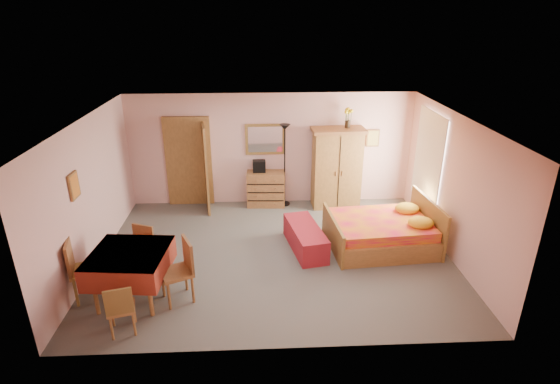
{
  "coord_description": "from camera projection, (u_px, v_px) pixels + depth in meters",
  "views": [
    {
      "loc": [
        -0.26,
        -7.17,
        4.27
      ],
      "look_at": [
        0.1,
        0.3,
        1.15
      ],
      "focal_mm": 28.0,
      "sensor_mm": 36.0,
      "label": 1
    }
  ],
  "objects": [
    {
      "name": "chest_of_drawers",
      "position": [
        266.0,
        189.0,
        10.21
      ],
      "size": [
        0.89,
        0.48,
        0.82
      ],
      "primitive_type": "cube",
      "rotation": [
        0.0,
        0.0,
        -0.05
      ],
      "color": "#9A6134",
      "rests_on": "floor"
    },
    {
      "name": "wardrobe",
      "position": [
        337.0,
        168.0,
        9.99
      ],
      "size": [
        1.21,
        0.67,
        1.86
      ],
      "primitive_type": "cube",
      "rotation": [
        0.0,
        0.0,
        0.05
      ],
      "color": "#A67438",
      "rests_on": "floor"
    },
    {
      "name": "bench",
      "position": [
        305.0,
        238.0,
        8.37
      ],
      "size": [
        0.77,
        1.47,
        0.46
      ],
      "primitive_type": "cube",
      "rotation": [
        0.0,
        0.0,
        0.19
      ],
      "color": "maroon",
      "rests_on": "floor"
    },
    {
      "name": "chair_north",
      "position": [
        139.0,
        253.0,
        7.44
      ],
      "size": [
        0.53,
        0.53,
        0.89
      ],
      "primitive_type": "cube",
      "rotation": [
        0.0,
        0.0,
        2.76
      ],
      "color": "#A07036",
      "rests_on": "floor"
    },
    {
      "name": "wall_right",
      "position": [
        454.0,
        187.0,
        7.91
      ],
      "size": [
        0.1,
        5.0,
        2.6
      ],
      "primitive_type": "cube",
      "color": "#E0A9A2",
      "rests_on": "floor"
    },
    {
      "name": "floor",
      "position": [
        276.0,
        254.0,
        8.27
      ],
      "size": [
        6.5,
        6.5,
        0.0
      ],
      "primitive_type": "plane",
      "color": "slate",
      "rests_on": "ground"
    },
    {
      "name": "floor_lamp",
      "position": [
        285.0,
        166.0,
        10.03
      ],
      "size": [
        0.29,
        0.29,
        1.94
      ],
      "primitive_type": "cube",
      "rotation": [
        0.0,
        0.0,
        0.2
      ],
      "color": "black",
      "rests_on": "floor"
    },
    {
      "name": "picture_back",
      "position": [
        373.0,
        138.0,
        10.05
      ],
      "size": [
        0.3,
        0.04,
        0.4
      ],
      "primitive_type": "cube",
      "color": "#D8BF59",
      "rests_on": "wall_back"
    },
    {
      "name": "wall_front",
      "position": [
        283.0,
        267.0,
        5.46
      ],
      "size": [
        6.5,
        0.1,
        2.6
      ],
      "primitive_type": "cube",
      "color": "#E0A9A2",
      "rests_on": "floor"
    },
    {
      "name": "wall_back",
      "position": [
        271.0,
        150.0,
        10.07
      ],
      "size": [
        6.5,
        0.1,
        2.6
      ],
      "primitive_type": "cube",
      "color": "#E0A9A2",
      "rests_on": "floor"
    },
    {
      "name": "bed",
      "position": [
        381.0,
        224.0,
        8.4
      ],
      "size": [
        2.1,
        1.71,
        0.92
      ],
      "primitive_type": "cube",
      "rotation": [
        0.0,
        0.0,
        0.08
      ],
      "color": "#E31644",
      "rests_on": "floor"
    },
    {
      "name": "sunflower_vase",
      "position": [
        348.0,
        118.0,
        9.61
      ],
      "size": [
        0.19,
        0.19,
        0.45
      ],
      "primitive_type": "cube",
      "rotation": [
        0.0,
        0.0,
        0.03
      ],
      "color": "yellow",
      "rests_on": "wardrobe"
    },
    {
      "name": "ceiling",
      "position": [
        275.0,
        119.0,
        7.27
      ],
      "size": [
        6.5,
        6.5,
        0.0
      ],
      "primitive_type": "plane",
      "rotation": [
        3.14,
        0.0,
        0.0
      ],
      "color": "brown",
      "rests_on": "wall_back"
    },
    {
      "name": "chair_west",
      "position": [
        87.0,
        269.0,
        6.84
      ],
      "size": [
        0.58,
        0.58,
        1.03
      ],
      "primitive_type": "cube",
      "rotation": [
        0.0,
        0.0,
        -1.3
      ],
      "color": "#AD7F3A",
      "rests_on": "floor"
    },
    {
      "name": "wall_left",
      "position": [
        90.0,
        194.0,
        7.62
      ],
      "size": [
        0.1,
        5.0,
        2.6
      ],
      "primitive_type": "cube",
      "color": "#E0A9A2",
      "rests_on": "floor"
    },
    {
      "name": "picture_left",
      "position": [
        74.0,
        186.0,
        6.92
      ],
      "size": [
        0.04,
        0.32,
        0.42
      ],
      "primitive_type": "cube",
      "color": "orange",
      "rests_on": "wall_left"
    },
    {
      "name": "wall_mirror",
      "position": [
        265.0,
        139.0,
        9.96
      ],
      "size": [
        0.91,
        0.07,
        0.72
      ],
      "primitive_type": "cube",
      "rotation": [
        0.0,
        0.0,
        0.03
      ],
      "color": "silver",
      "rests_on": "wall_back"
    },
    {
      "name": "stereo",
      "position": [
        259.0,
        166.0,
        10.03
      ],
      "size": [
        0.3,
        0.22,
        0.27
      ],
      "primitive_type": "cube",
      "rotation": [
        0.0,
        0.0,
        0.03
      ],
      "color": "black",
      "rests_on": "chest_of_drawers"
    },
    {
      "name": "chair_south",
      "position": [
        121.0,
        307.0,
        6.14
      ],
      "size": [
        0.45,
        0.45,
        0.82
      ],
      "primitive_type": "cube",
      "rotation": [
        0.0,
        0.0,
        0.26
      ],
      "color": "#AA6E39",
      "rests_on": "floor"
    },
    {
      "name": "doorway",
      "position": [
        189.0,
        163.0,
        10.07
      ],
      "size": [
        1.06,
        0.12,
        2.15
      ],
      "primitive_type": "cube",
      "color": "#9E6B35",
      "rests_on": "floor"
    },
    {
      "name": "dining_table",
      "position": [
        132.0,
        276.0,
        6.85
      ],
      "size": [
        1.25,
        1.25,
        0.84
      ],
      "primitive_type": "cube",
      "rotation": [
        0.0,
        0.0,
        -0.09
      ],
      "color": "maroon",
      "rests_on": "floor"
    },
    {
      "name": "window",
      "position": [
        429.0,
        159.0,
        8.96
      ],
      "size": [
        0.08,
        1.4,
        1.95
      ],
      "primitive_type": "cube",
      "color": "white",
      "rests_on": "wall_right"
    },
    {
      "name": "chair_east",
      "position": [
        176.0,
        272.0,
        6.78
      ],
      "size": [
        0.61,
        0.61,
        1.02
      ],
      "primitive_type": "cube",
      "rotation": [
        0.0,
        0.0,
        2.0
      ],
      "color": "#976133",
      "rests_on": "floor"
    }
  ]
}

